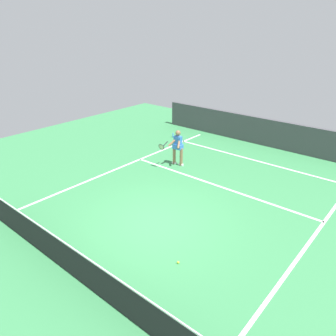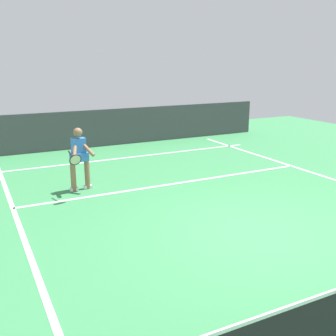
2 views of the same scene
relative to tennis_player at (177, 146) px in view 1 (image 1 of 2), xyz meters
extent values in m
plane|color=#38844C|center=(-2.32, 3.94, -0.85)|extent=(23.60, 23.60, 0.00)
cube|color=#47474C|center=(-2.32, -4.84, -0.17)|extent=(12.97, 0.24, 1.36)
cube|color=white|center=(-2.32, -2.64, -0.84)|extent=(8.97, 0.10, 0.01)
cube|color=white|center=(-2.32, 0.60, -0.84)|extent=(7.97, 0.10, 0.01)
cube|color=white|center=(-6.30, 3.94, -0.84)|extent=(0.10, 16.15, 0.01)
cube|color=white|center=(1.66, 3.94, -0.84)|extent=(0.10, 16.15, 0.01)
cube|color=#232326|center=(-2.32, 6.99, -0.41)|extent=(8.49, 0.02, 0.87)
cube|color=white|center=(-2.32, 6.99, 0.05)|extent=(8.49, 0.02, 0.04)
cylinder|color=#8C6647|center=(-0.19, -0.05, -0.46)|extent=(0.13, 0.13, 0.78)
cylinder|color=#8C6647|center=(0.17, -0.01, -0.46)|extent=(0.13, 0.13, 0.78)
cube|color=white|center=(-0.19, -0.05, -0.81)|extent=(0.20, 0.10, 0.08)
cube|color=white|center=(0.17, -0.01, -0.81)|extent=(0.20, 0.10, 0.08)
cube|color=#3875D6|center=(-0.01, -0.03, 0.19)|extent=(0.34, 0.23, 0.52)
cube|color=#3875D6|center=(-0.01, -0.03, -0.01)|extent=(0.42, 0.31, 0.20)
sphere|color=#8C6647|center=(-0.01, -0.03, 0.59)|extent=(0.22, 0.22, 0.22)
cylinder|color=#8C6647|center=(-0.17, 0.11, 0.21)|extent=(0.32, 0.46, 0.37)
cylinder|color=#8C6647|center=(0.13, 0.13, 0.21)|extent=(0.25, 0.48, 0.37)
cylinder|color=black|center=(0.30, 0.42, 0.17)|extent=(0.06, 0.30, 0.14)
torus|color=black|center=(0.27, 0.72, 0.11)|extent=(0.29, 0.14, 0.28)
cylinder|color=beige|center=(0.27, 0.72, 0.11)|extent=(0.25, 0.11, 0.23)
sphere|color=#D1E533|center=(-4.03, 4.99, -0.81)|extent=(0.07, 0.07, 0.07)
cylinder|color=#4C9EE5|center=(2.51, -2.79, -0.73)|extent=(0.07, 0.07, 0.24)
camera|label=1|loc=(-8.11, 10.25, 4.77)|focal=34.93mm
camera|label=2|loc=(2.33, 9.40, 2.29)|focal=42.88mm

